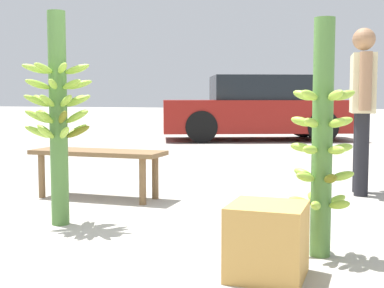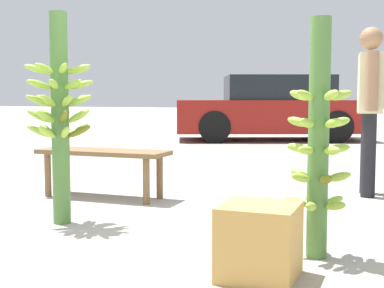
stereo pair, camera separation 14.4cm
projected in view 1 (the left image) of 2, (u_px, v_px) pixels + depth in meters
ground_plane at (162, 248)px, 3.29m from camera, size 80.00×80.00×0.00m
banana_stalk_left at (58, 112)px, 3.82m from camera, size 0.50×0.50×1.53m
banana_stalk_center at (322, 142)px, 3.07m from camera, size 0.38×0.38×1.37m
vendor_person at (362, 97)px, 5.03m from camera, size 0.26×0.69×1.57m
market_bench at (98, 158)px, 4.87m from camera, size 1.24×0.40×0.44m
parked_car at (258, 109)px, 11.55m from camera, size 4.33×3.07×1.38m
produce_crate at (267, 241)px, 2.74m from camera, size 0.38×0.38×0.38m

